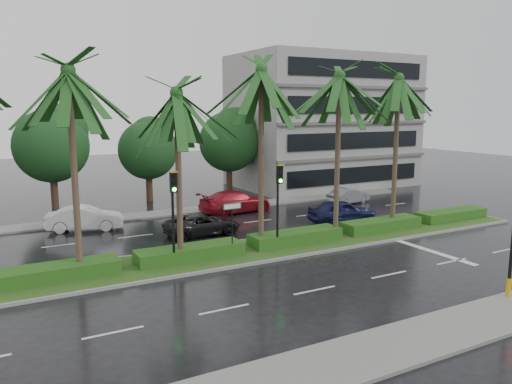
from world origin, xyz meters
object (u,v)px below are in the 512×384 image
car_red (236,201)px  car_blue (342,211)px  car_darkgrey (202,224)px  street_sign (232,216)px  car_white (85,218)px  signal_median_left (173,204)px  car_grey (348,196)px

car_red → car_blue: size_ratio=1.21×
car_red → car_darkgrey: bearing=130.6°
street_sign → car_white: size_ratio=0.59×
street_sign → car_white: street_sign is taller
signal_median_left → car_blue: signal_median_left is taller
car_blue → car_grey: (4.50, 4.95, -0.14)m
car_white → car_grey: bearing=-77.3°
car_darkgrey → car_red: size_ratio=0.84×
signal_median_left → street_sign: signal_median_left is taller
signal_median_left → car_darkgrey: (3.50, 5.18, -2.38)m
car_white → car_red: bearing=-72.7°
street_sign → car_grey: 16.43m
street_sign → car_red: street_sign is taller
street_sign → car_blue: 10.22m
car_darkgrey → car_grey: (13.50, 3.48, -0.01)m
car_darkgrey → car_blue: bearing=-100.0°
car_white → car_darkgrey: 7.27m
street_sign → signal_median_left: bearing=-176.5°
car_blue → signal_median_left: bearing=118.5°
street_sign → car_white: bearing=119.1°
car_white → car_red: car_red is taller
car_darkgrey → car_blue: size_ratio=1.02×
car_darkgrey → car_blue: car_blue is taller
car_red → signal_median_left: bearing=135.2°
car_darkgrey → car_white: bearing=51.7°
street_sign → car_darkgrey: size_ratio=0.58×
car_grey → car_blue: bearing=126.0°
signal_median_left → car_red: (8.00, 9.94, -2.23)m
street_sign → car_grey: (14.00, 8.47, -1.51)m
signal_median_left → car_white: 10.14m
signal_median_left → car_white: bearing=103.2°
signal_median_left → car_darkgrey: size_ratio=0.98×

